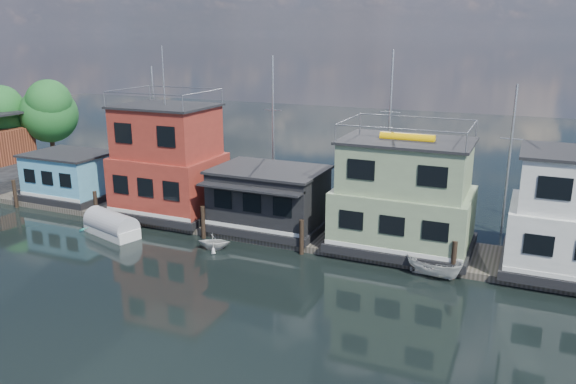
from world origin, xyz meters
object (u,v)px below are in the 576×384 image
at_px(houseboat_dark, 269,198).
at_px(houseboat_green, 404,197).
at_px(dinghy_white, 214,241).
at_px(dinghy_teal, 104,226).
at_px(tarp_runabout, 112,226).
at_px(houseboat_red, 168,163).
at_px(motorboat, 434,267).
at_px(houseboat_blue, 70,176).

height_order(houseboat_dark, houseboat_green, houseboat_green).
relative_size(dinghy_white, dinghy_teal, 0.60).
bearing_deg(tarp_runabout, houseboat_dark, 43.31).
bearing_deg(houseboat_green, houseboat_dark, -179.88).
bearing_deg(houseboat_red, motorboat, -8.91).
xyz_separation_m(houseboat_red, motorboat, (19.51, -3.06, -3.48)).
bearing_deg(houseboat_dark, houseboat_green, 0.12).
bearing_deg(tarp_runabout, motorboat, 21.45).
xyz_separation_m(houseboat_blue, houseboat_dark, (17.50, -0.02, 0.21)).
bearing_deg(houseboat_dark, houseboat_red, 179.86).
relative_size(houseboat_red, tarp_runabout, 2.58).
height_order(dinghy_white, tarp_runabout, tarp_runabout).
xyz_separation_m(dinghy_white, motorboat, (13.31, 1.22, 0.09)).
height_order(motorboat, dinghy_teal, motorboat).
bearing_deg(houseboat_green, tarp_runabout, -165.65).
bearing_deg(tarp_runabout, houseboat_green, 31.25).
xyz_separation_m(houseboat_blue, houseboat_red, (9.50, 0.00, 1.90)).
bearing_deg(motorboat, dinghy_teal, 106.85).
bearing_deg(houseboat_red, dinghy_teal, -119.43).
bearing_deg(houseboat_blue, tarp_runabout, -30.51).
xyz_separation_m(houseboat_red, dinghy_white, (6.20, -4.28, -3.57)).
distance_m(dinghy_white, dinghy_teal, 8.67).
bearing_deg(dinghy_white, houseboat_green, -87.53).
bearing_deg(houseboat_dark, dinghy_teal, -157.45).
xyz_separation_m(houseboat_blue, dinghy_teal, (7.04, -4.36, -1.85)).
xyz_separation_m(houseboat_dark, tarp_runabout, (-9.48, -4.71, -1.77)).
bearing_deg(houseboat_blue, houseboat_red, 0.00).
xyz_separation_m(houseboat_dark, motorboat, (11.51, -3.04, -1.79)).
distance_m(motorboat, dinghy_teal, 22.01).
height_order(houseboat_blue, motorboat, houseboat_blue).
relative_size(houseboat_green, dinghy_white, 4.13).
bearing_deg(dinghy_white, dinghy_teal, 71.40).
relative_size(houseboat_dark, dinghy_white, 3.64).
bearing_deg(dinghy_teal, houseboat_red, -17.83).
bearing_deg(motorboat, houseboat_blue, 97.43).
xyz_separation_m(houseboat_green, tarp_runabout, (-18.48, -4.73, -2.90)).
relative_size(dinghy_white, motorboat, 0.63).
bearing_deg(houseboat_green, dinghy_teal, -167.36).
bearing_deg(houseboat_blue, dinghy_white, -15.24).
xyz_separation_m(houseboat_red, houseboat_dark, (8.00, -0.02, -1.69)).
xyz_separation_m(houseboat_blue, houseboat_green, (26.50, 0.00, 1.34)).
bearing_deg(motorboat, tarp_runabout, 107.99).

